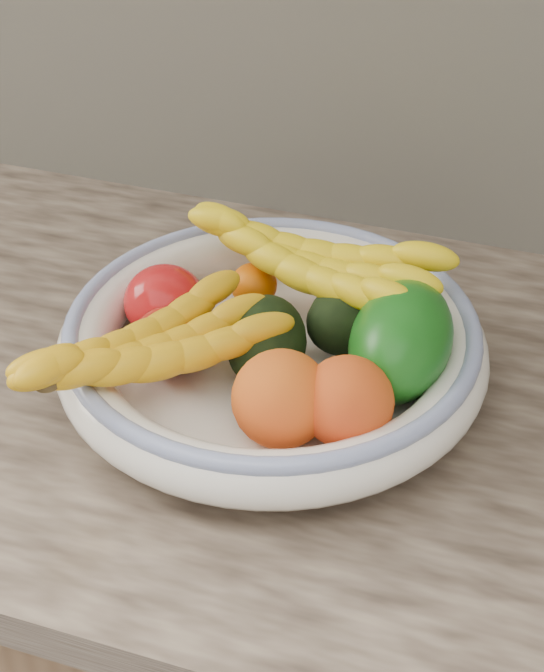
{
  "coord_description": "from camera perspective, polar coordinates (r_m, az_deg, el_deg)",
  "views": [
    {
      "loc": [
        0.24,
        0.96,
        1.51
      ],
      "look_at": [
        0.0,
        1.66,
        0.96
      ],
      "focal_mm": 55.0,
      "sensor_mm": 36.0,
      "label": 1
    }
  ],
  "objects": [
    {
      "name": "peach_front",
      "position": [
        0.85,
        0.53,
        -3.5
      ],
      "size": [
        0.09,
        0.09,
        0.08
      ],
      "primitive_type": "ellipsoid",
      "rotation": [
        0.0,
        0.0,
        -0.02
      ],
      "color": "orange",
      "rests_on": "fruit_bowl"
    },
    {
      "name": "avocado_center",
      "position": [
        0.91,
        -0.31,
        -0.31
      ],
      "size": [
        0.1,
        0.12,
        0.07
      ],
      "primitive_type": "ellipsoid",
      "rotation": [
        0.0,
        0.0,
        0.29
      ],
      "color": "black",
      "rests_on": "fruit_bowl"
    },
    {
      "name": "tomato_left",
      "position": [
        0.97,
        -5.96,
        1.89
      ],
      "size": [
        0.1,
        0.1,
        0.07
      ],
      "primitive_type": "ellipsoid",
      "rotation": [
        0.0,
        0.0,
        -0.28
      ],
      "color": "red",
      "rests_on": "fruit_bowl"
    },
    {
      "name": "kitchen_counter",
      "position": [
        1.3,
        0.38,
        -17.22
      ],
      "size": [
        2.44,
        0.66,
        1.4
      ],
      "color": "brown",
      "rests_on": "ground"
    },
    {
      "name": "clementine_back_left",
      "position": [
        1.0,
        -1.02,
        2.86
      ],
      "size": [
        0.05,
        0.05,
        0.04
      ],
      "primitive_type": "ellipsoid",
      "rotation": [
        0.0,
        0.0,
        0.13
      ],
      "color": "orange",
      "rests_on": "fruit_bowl"
    },
    {
      "name": "banana_bunch_front",
      "position": [
        0.87,
        -6.87,
        -1.06
      ],
      "size": [
        0.24,
        0.27,
        0.07
      ],
      "primitive_type": null,
      "rotation": [
        0.0,
        0.0,
        0.94
      ],
      "color": "#ECAF13",
      "rests_on": "fruit_bowl"
    },
    {
      "name": "avocado_right",
      "position": [
        0.95,
        4.88,
        1.16
      ],
      "size": [
        0.13,
        0.13,
        0.07
      ],
      "primitive_type": "ellipsoid",
      "rotation": [
        0.0,
        0.0,
        -0.71
      ],
      "color": "black",
      "rests_on": "fruit_bowl"
    },
    {
      "name": "fruit_bowl",
      "position": [
        0.93,
        -0.0,
        -0.57
      ],
      "size": [
        0.39,
        0.39,
        0.08
      ],
      "color": "white",
      "rests_on": "kitchen_counter"
    },
    {
      "name": "banana_bunch_back",
      "position": [
        0.97,
        2.08,
        3.77
      ],
      "size": [
        0.29,
        0.16,
        0.08
      ],
      "primitive_type": null,
      "rotation": [
        0.0,
        0.0,
        -0.2
      ],
      "color": "yellow",
      "rests_on": "fruit_bowl"
    },
    {
      "name": "green_mango",
      "position": [
        0.9,
        7.16,
        -0.27
      ],
      "size": [
        0.12,
        0.14,
        0.12
      ],
      "primitive_type": "ellipsoid",
      "rotation": [
        0.0,
        0.31,
        0.05
      ],
      "color": "#0F5410",
      "rests_on": "fruit_bowl"
    },
    {
      "name": "peach_right",
      "position": [
        0.84,
        4.18,
        -3.66
      ],
      "size": [
        0.08,
        0.08,
        0.08
      ],
      "primitive_type": "ellipsoid",
      "rotation": [
        0.0,
        0.0,
        -0.03
      ],
      "color": "orange",
      "rests_on": "fruit_bowl"
    },
    {
      "name": "clementine_back_right",
      "position": [
        1.01,
        3.83,
        2.86
      ],
      "size": [
        0.06,
        0.06,
        0.04
      ],
      "primitive_type": "ellipsoid",
      "rotation": [
        0.0,
        0.0,
        0.41
      ],
      "color": "#FD5C05",
      "rests_on": "fruit_bowl"
    },
    {
      "name": "tomato_near_left",
      "position": [
        0.92,
        -5.71,
        -0.26
      ],
      "size": [
        0.09,
        0.09,
        0.06
      ],
      "primitive_type": "ellipsoid",
      "rotation": [
        0.0,
        0.0,
        0.43
      ],
      "color": "#AA1D11",
      "rests_on": "fruit_bowl"
    }
  ]
}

